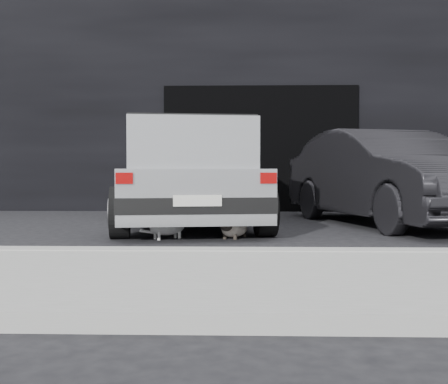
{
  "coord_description": "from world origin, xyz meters",
  "views": [
    {
      "loc": [
        0.59,
        -7.66,
        0.81
      ],
      "look_at": [
        0.4,
        -1.23,
        0.59
      ],
      "focal_mm": 45.0,
      "sensor_mm": 36.0,
      "label": 1
    }
  ],
  "objects_px": {
    "silver_hatchback": "(187,170)",
    "cat_white": "(170,226)",
    "second_car": "(388,177)",
    "cat_siamese": "(233,228)"
  },
  "relations": [
    {
      "from": "second_car",
      "to": "cat_siamese",
      "type": "height_order",
      "value": "second_car"
    },
    {
      "from": "second_car",
      "to": "cat_siamese",
      "type": "bearing_deg",
      "value": -158.45
    },
    {
      "from": "silver_hatchback",
      "to": "cat_white",
      "type": "xyz_separation_m",
      "value": [
        -0.07,
        -1.51,
        -0.69
      ]
    },
    {
      "from": "silver_hatchback",
      "to": "second_car",
      "type": "relative_size",
      "value": 0.99
    },
    {
      "from": "cat_siamese",
      "to": "cat_white",
      "type": "height_order",
      "value": "cat_white"
    },
    {
      "from": "silver_hatchback",
      "to": "cat_white",
      "type": "relative_size",
      "value": 7.6
    },
    {
      "from": "second_car",
      "to": "cat_white",
      "type": "relative_size",
      "value": 7.68
    },
    {
      "from": "cat_siamese",
      "to": "cat_white",
      "type": "distance_m",
      "value": 0.78
    },
    {
      "from": "silver_hatchback",
      "to": "second_car",
      "type": "height_order",
      "value": "silver_hatchback"
    },
    {
      "from": "cat_siamese",
      "to": "second_car",
      "type": "bearing_deg",
      "value": -122.48
    }
  ]
}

